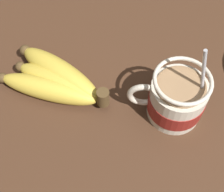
% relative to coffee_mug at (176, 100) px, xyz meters
% --- Properties ---
extents(table, '(0.98, 0.98, 0.04)m').
position_rel_coffee_mug_xyz_m(table, '(0.04, -0.00, -0.06)').
color(table, '#422819').
rests_on(table, ground).
extents(coffee_mug, '(0.12, 0.09, 0.15)m').
position_rel_coffee_mug_xyz_m(coffee_mug, '(0.00, 0.00, 0.00)').
color(coffee_mug, beige).
rests_on(coffee_mug, table).
extents(banana_bunch, '(0.19, 0.13, 0.04)m').
position_rel_coffee_mug_xyz_m(banana_bunch, '(0.19, -0.04, -0.02)').
color(banana_bunch, '#4C381E').
rests_on(banana_bunch, table).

